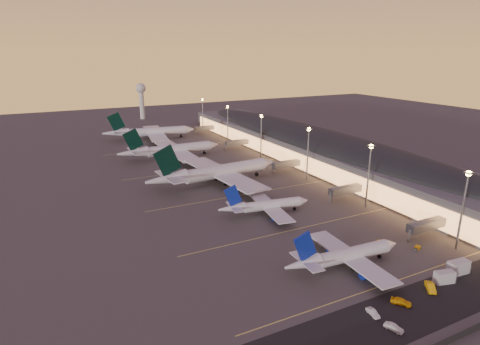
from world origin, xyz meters
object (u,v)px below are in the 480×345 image
object	(u,v)px
airliner_narrow_north	(265,206)
service_van_d	(430,287)
baggage_tug_b	(417,248)
catering_truck_b	(459,267)
service_van_c	(373,313)
baggage_tug_a	(380,243)
service_van_a	(394,328)
service_van_b	(401,301)
airliner_wide_near	(215,172)
radar_tower	(141,95)
airliner_wide_far	(150,132)
catering_truck_a	(445,277)
airliner_narrow_south	(344,256)
airliner_wide_mid	(171,150)

from	to	relation	value
airliner_narrow_north	service_van_d	world-z (taller)	airliner_narrow_north
baggage_tug_b	catering_truck_b	xyz separation A→B (m)	(-1.28, -15.25, 1.37)
catering_truck_b	service_van_c	size ratio (longest dim) A/B	1.76
baggage_tug_b	baggage_tug_a	bearing A→B (deg)	113.09
catering_truck_b	baggage_tug_a	bearing A→B (deg)	110.32
baggage_tug_b	service_van_c	size ratio (longest dim) A/B	0.88
service_van_a	service_van_b	distance (m)	11.10
airliner_wide_near	radar_tower	world-z (taller)	radar_tower
service_van_b	airliner_narrow_north	bearing A→B (deg)	56.17
catering_truck_b	service_van_d	distance (m)	14.44
airliner_wide_near	airliner_wide_far	xyz separation A→B (m)	(-1.34, 113.02, -0.32)
airliner_narrow_north	airliner_wide_far	bearing A→B (deg)	100.02
service_van_b	service_van_d	xyz separation A→B (m)	(11.83, 0.98, 0.03)
baggage_tug_b	catering_truck_b	distance (m)	15.36
airliner_wide_near	catering_truck_a	size ratio (longest dim) A/B	10.79
baggage_tug_a	service_van_a	size ratio (longest dim) A/B	0.96
baggage_tug_b	airliner_wide_far	bearing A→B (deg)	78.57
radar_tower	airliner_narrow_south	bearing A→B (deg)	-92.70
catering_truck_b	service_van_c	bearing A→B (deg)	-170.04
baggage_tug_b	service_van_d	distance (m)	23.28
airliner_wide_near	service_van_a	bearing A→B (deg)	-98.39
airliner_wide_far	catering_truck_a	xyz separation A→B (m)	(22.84, -218.92, -3.72)
catering_truck_a	service_van_a	xyz separation A→B (m)	(-27.64, -7.87, -0.85)
service_van_a	service_van_b	xyz separation A→B (m)	(9.21, 6.18, 0.13)
airliner_wide_far	catering_truck_a	size ratio (longest dim) A/B	10.15
service_van_a	airliner_wide_far	bearing A→B (deg)	69.02
airliner_wide_near	airliner_narrow_north	bearing A→B (deg)	-92.49
baggage_tug_b	catering_truck_a	xyz separation A→B (m)	(-8.94, -16.63, 1.10)
airliner_narrow_south	baggage_tug_a	bearing A→B (deg)	19.63
airliner_narrow_south	airliner_wide_far	xyz separation A→B (m)	(-3.73, 200.07, 1.69)
service_van_c	airliner_wide_near	bearing A→B (deg)	95.27
airliner_narrow_south	airliner_narrow_north	size ratio (longest dim) A/B	1.06
radar_tower	baggage_tug_a	size ratio (longest dim) A/B	7.84
service_van_d	radar_tower	bearing A→B (deg)	127.33
baggage_tug_b	catering_truck_a	size ratio (longest dim) A/B	0.57
catering_truck_a	service_van_d	distance (m)	6.67
airliner_narrow_north	service_van_c	xyz separation A→B (m)	(-8.36, -65.31, -2.73)
baggage_tug_b	catering_truck_b	size ratio (longest dim) A/B	0.50
service_van_c	catering_truck_a	bearing A→B (deg)	12.09
airliner_narrow_north	baggage_tug_b	distance (m)	54.96
radar_tower	service_van_d	world-z (taller)	radar_tower
airliner_wide_near	catering_truck_a	bearing A→B (deg)	-83.83
airliner_narrow_north	catering_truck_b	bearing A→B (deg)	-57.72
airliner_narrow_north	catering_truck_a	world-z (taller)	airliner_narrow_north
airliner_wide_mid	airliner_wide_far	xyz separation A→B (m)	(2.95, 57.56, 0.25)
baggage_tug_a	airliner_narrow_north	bearing A→B (deg)	134.87
airliner_narrow_south	airliner_wide_near	size ratio (longest dim) A/B	0.57
airliner_wide_near	airliner_wide_far	size ratio (longest dim) A/B	1.06
baggage_tug_a	service_van_b	world-z (taller)	service_van_b
service_van_c	service_van_a	bearing A→B (deg)	-80.07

